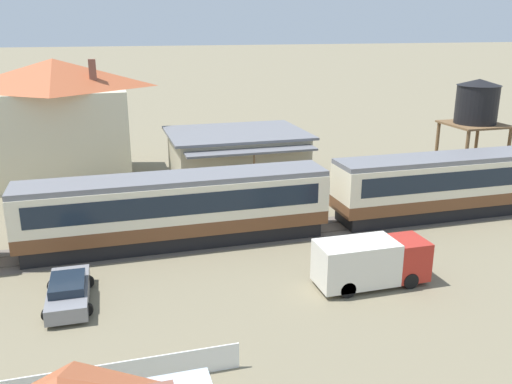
% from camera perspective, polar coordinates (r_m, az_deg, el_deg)
% --- Properties ---
extents(ground_plane, '(600.00, 600.00, 0.00)m').
position_cam_1_polar(ground_plane, '(33.29, -2.06, -4.64)').
color(ground_plane, '#7A7056').
extents(passenger_train, '(56.38, 3.11, 4.16)m').
position_cam_1_polar(passenger_train, '(31.71, -7.90, -1.50)').
color(passenger_train, brown).
rests_on(passenger_train, ground_plane).
extents(railway_track, '(115.51, 3.60, 0.04)m').
position_cam_1_polar(railway_track, '(32.52, -7.70, -5.33)').
color(railway_track, '#665B51').
rests_on(railway_track, ground_plane).
extents(station_building, '(10.94, 9.57, 4.17)m').
position_cam_1_polar(station_building, '(44.07, -2.04, 3.74)').
color(station_building, '#BCB293').
rests_on(station_building, ground_plane).
extents(station_house_terracotta_roof, '(11.64, 8.88, 9.81)m').
position_cam_1_polar(station_house_terracotta_roof, '(47.35, -20.08, 7.29)').
color(station_house_terracotta_roof, beige).
rests_on(station_house_terracotta_roof, ground_plane).
extents(water_tower, '(4.40, 4.40, 8.26)m').
position_cam_1_polar(water_tower, '(47.42, 22.22, 8.53)').
color(water_tower, brown).
rests_on(water_tower, ground_plane).
extents(parked_car_grey, '(2.23, 4.55, 1.27)m').
position_cam_1_polar(parked_car_grey, '(26.84, -19.13, -9.87)').
color(parked_car_grey, gray).
rests_on(parked_car_grey, ground_plane).
extents(delivery_truck_red, '(5.63, 2.10, 2.34)m').
position_cam_1_polar(delivery_truck_red, '(27.46, 11.95, -7.17)').
color(delivery_truck_red, '#B2281E').
rests_on(delivery_truck_red, ground_plane).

